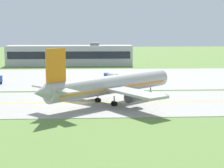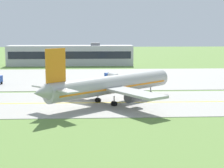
# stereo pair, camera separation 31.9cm
# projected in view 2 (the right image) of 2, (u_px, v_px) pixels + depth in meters

# --- Properties ---
(ground_plane) EXTENTS (500.00, 500.00, 0.00)m
(ground_plane) POSITION_uv_depth(u_px,v_px,m) (80.00, 103.00, 81.72)
(ground_plane) COLOR olive
(taxiway_strip) EXTENTS (240.00, 28.00, 0.10)m
(taxiway_strip) POSITION_uv_depth(u_px,v_px,m) (80.00, 103.00, 81.71)
(taxiway_strip) COLOR #9E9B93
(taxiway_strip) RESTS_ON ground
(apron_pad) EXTENTS (140.00, 52.00, 0.10)m
(apron_pad) POSITION_uv_depth(u_px,v_px,m) (115.00, 78.00, 123.68)
(apron_pad) COLOR #9E9B93
(apron_pad) RESTS_ON ground
(taxiway_centreline) EXTENTS (220.00, 0.60, 0.01)m
(taxiway_centreline) POSITION_uv_depth(u_px,v_px,m) (80.00, 103.00, 81.70)
(taxiway_centreline) COLOR yellow
(taxiway_centreline) RESTS_ON taxiway_strip
(airplane_lead) EXTENTS (32.61, 29.68, 12.70)m
(airplane_lead) POSITION_uv_depth(u_px,v_px,m) (111.00, 85.00, 80.93)
(airplane_lead) COLOR #ADADA8
(airplane_lead) RESTS_ON ground
(service_truck_baggage) EXTENTS (4.66, 6.25, 2.65)m
(service_truck_baggage) POSITION_uv_depth(u_px,v_px,m) (112.00, 76.00, 115.57)
(service_truck_baggage) COLOR #264CA5
(service_truck_baggage) RESTS_ON ground
(service_truck_catering) EXTENTS (4.06, 6.34, 2.65)m
(service_truck_catering) POSITION_uv_depth(u_px,v_px,m) (56.00, 72.00, 126.65)
(service_truck_catering) COLOR yellow
(service_truck_catering) RESTS_ON ground
(terminal_building) EXTENTS (55.40, 10.22, 10.04)m
(terminal_building) POSITION_uv_depth(u_px,v_px,m) (71.00, 55.00, 164.98)
(terminal_building) COLOR #B2B2B7
(terminal_building) RESTS_ON ground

